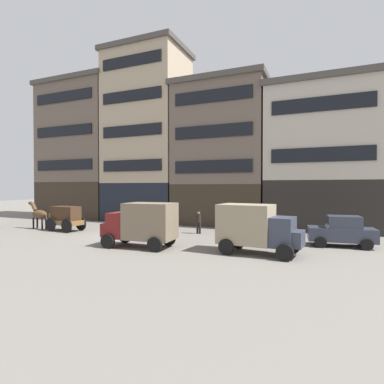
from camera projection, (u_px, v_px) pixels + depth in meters
ground_plane at (125, 236)px, 22.18m from camera, size 120.00×120.00×0.00m
building_far_left at (84, 150)px, 36.05m from camera, size 9.69×6.45×15.60m
building_center_left at (148, 135)px, 32.61m from camera, size 8.43×6.45×17.93m
building_center_right at (222, 153)px, 29.40m from camera, size 8.90×6.45×13.44m
building_far_right at (321, 156)px, 26.00m from camera, size 9.22×6.45×12.21m
cargo_wagon at (65, 217)px, 24.63m from camera, size 2.99×1.69×1.98m
draft_horse at (39, 214)px, 25.79m from camera, size 2.35×0.71×2.30m
delivery_truck_near at (141, 223)px, 18.05m from camera, size 4.45×2.37×2.62m
delivery_truck_far at (257, 227)px, 16.29m from camera, size 4.49×2.47×2.62m
sedan_dark at (342, 231)px, 18.29m from camera, size 3.84×2.14×1.83m
pedestrian_officer at (199, 221)px, 23.24m from camera, size 0.48×0.48×1.79m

